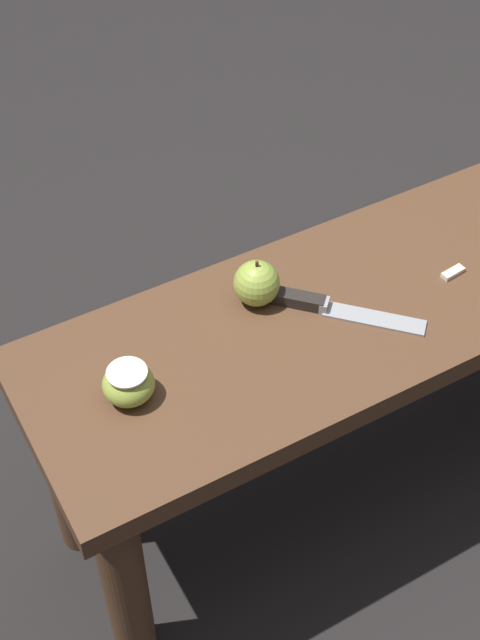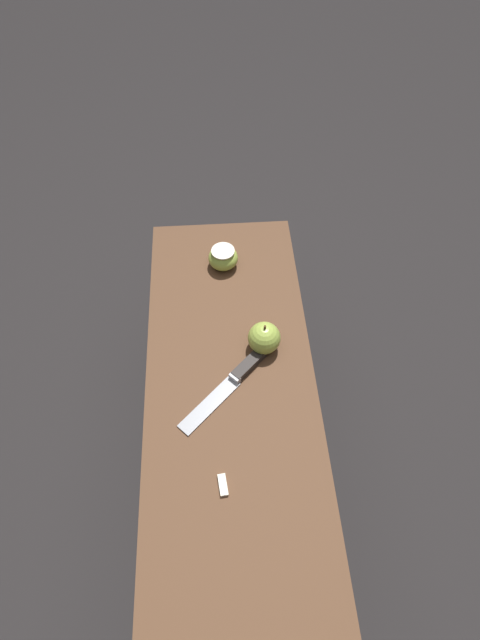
% 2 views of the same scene
% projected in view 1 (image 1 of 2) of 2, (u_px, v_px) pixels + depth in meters
% --- Properties ---
extents(ground_plane, '(8.00, 8.00, 0.00)m').
position_uv_depth(ground_plane, '(323.00, 481.00, 1.72)').
color(ground_plane, black).
extents(wooden_bench, '(1.02, 0.36, 0.48)m').
position_uv_depth(wooden_bench, '(339.00, 351.00, 1.45)').
color(wooden_bench, brown).
rests_on(wooden_bench, ground_plane).
extents(knife, '(0.19, 0.19, 0.02)m').
position_uv_depth(knife, '(321.00, 305.00, 1.36)').
color(knife, '#9EA0A5').
rests_on(knife, wooden_bench).
extents(apple_whole, '(0.07, 0.07, 0.08)m').
position_uv_depth(apple_whole, '(257.00, 283.00, 1.35)').
color(apple_whole, '#9EB747').
rests_on(apple_whole, wooden_bench).
extents(apple_cut, '(0.07, 0.07, 0.05)m').
position_uv_depth(apple_cut, '(128.00, 384.00, 1.23)').
color(apple_cut, '#9EB747').
rests_on(apple_cut, wooden_bench).
extents(apple_slice_near_knife, '(0.04, 0.02, 0.01)m').
position_uv_depth(apple_slice_near_knife, '(453.00, 272.00, 1.41)').
color(apple_slice_near_knife, white).
rests_on(apple_slice_near_knife, wooden_bench).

